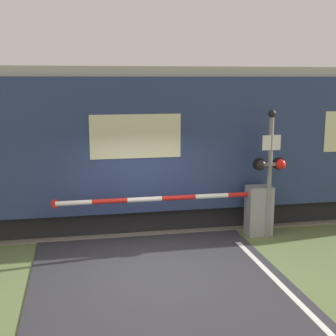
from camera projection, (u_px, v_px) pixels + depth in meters
ground_plane at (153, 267)px, 9.52m from camera, size 80.00×80.00×0.00m
track_bed at (132, 217)px, 12.88m from camera, size 36.00×3.20×0.13m
train at (128, 143)px, 12.48m from camera, size 21.39×3.16×4.06m
crossing_barrier at (244, 209)px, 11.33m from camera, size 5.23×0.44×1.21m
signal_post at (270, 166)px, 11.01m from camera, size 0.80×0.26×3.07m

